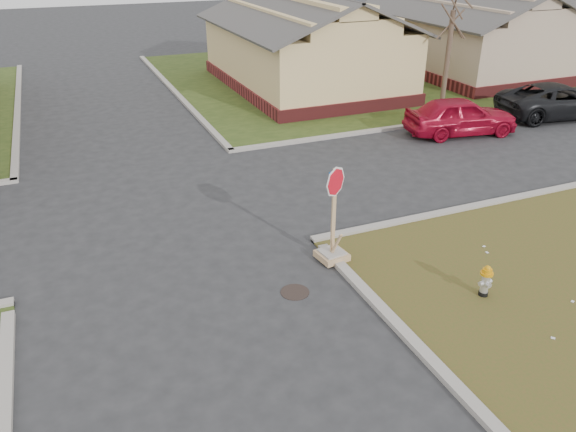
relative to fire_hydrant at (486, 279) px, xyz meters
name	(u,v)px	position (x,y,z in m)	size (l,w,h in m)	color
ground	(192,303)	(-5.90, 2.24, -0.46)	(120.00, 120.00, 0.00)	#262729
verge_far_right	(471,63)	(16.10, 20.24, -0.43)	(37.00, 19.00, 0.05)	#2C4017
curbs	(149,209)	(-5.90, 7.24, -0.46)	(80.00, 40.00, 0.12)	#9C958D
manhole	(295,292)	(-3.70, 1.74, -0.45)	(0.64, 0.64, 0.01)	black
side_house_yellow	(303,43)	(4.10, 18.74, 1.73)	(7.60, 11.60, 4.70)	maroon
side_house_tan	(465,32)	(14.10, 18.74, 1.73)	(7.60, 11.60, 4.70)	maroon
tree_mid_right	(447,61)	(8.10, 12.44, 1.69)	(0.22, 0.22, 4.20)	#473629
fire_hydrant	(486,279)	(0.00, 0.00, 0.00)	(0.28, 0.28, 0.74)	black
stop_sign	(333,240)	(-2.34, 2.65, 0.11)	(0.68, 0.66, 2.39)	#A6845A
red_sedan	(461,116)	(6.62, 9.33, 0.28)	(1.75, 4.35, 1.48)	#A50B25
dark_pickup	(558,101)	(11.99, 9.64, 0.26)	(2.37, 5.14, 1.43)	black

